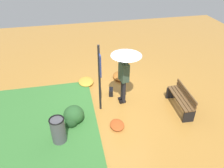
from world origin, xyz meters
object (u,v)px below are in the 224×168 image
Objects in this scene: handbag at (111,92)px; trash_bin at (58,131)px; park_bench at (181,99)px; person_with_umbrella at (125,63)px; info_sign_post at (100,71)px.

trash_bin is at bearing -44.28° from handbag.
park_bench is 1.68× the size of trash_bin.
handbag is 0.44× the size of trash_bin.
handbag is at bearing -121.26° from park_bench.
person_with_umbrella is 2.84m from trash_bin.
trash_bin is (0.64, -3.96, 0.02)m from park_bench.
info_sign_post is 1.64× the size of park_bench.
info_sign_post is 2.76× the size of trash_bin.
trash_bin reaches higher than handbag.
handbag is 2.69m from trash_bin.
park_bench reaches higher than handbag.
person_with_umbrella is 1.46× the size of park_bench.
info_sign_post is 2.09m from trash_bin.
info_sign_post is 2.85m from park_bench.
trash_bin is at bearing -58.14° from person_with_umbrella.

